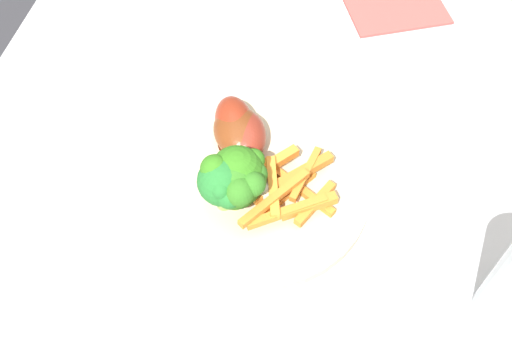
{
  "coord_description": "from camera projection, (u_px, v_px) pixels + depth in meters",
  "views": [
    {
      "loc": [
        -0.44,
        -0.03,
        1.31
      ],
      "look_at": [
        -0.06,
        0.05,
        0.76
      ],
      "focal_mm": 41.95,
      "sensor_mm": 36.0,
      "label": 1
    }
  ],
  "objects": [
    {
      "name": "broccoli_floret_back",
      "position": [
        239.0,
        183.0,
        0.63
      ],
      "size": [
        0.06,
        0.07,
        0.07
      ],
      "color": "#8BA34B",
      "rests_on": "dinner_plate"
    },
    {
      "name": "broccoli_floret_middle",
      "position": [
        235.0,
        172.0,
        0.63
      ],
      "size": [
        0.06,
        0.07,
        0.08
      ],
      "color": "#86B05F",
      "rests_on": "dinner_plate"
    },
    {
      "name": "dinner_plate",
      "position": [
        256.0,
        183.0,
        0.69
      ],
      "size": [
        0.27,
        0.27,
        0.01
      ],
      "primitive_type": "cylinder",
      "color": "beige",
      "rests_on": "dining_table"
    },
    {
      "name": "dining_table",
      "position": [
        300.0,
        192.0,
        0.8
      ],
      "size": [
        1.28,
        0.87,
        0.73
      ],
      "color": "#B7B7BC",
      "rests_on": "ground_plane"
    },
    {
      "name": "carrot_fries_pile",
      "position": [
        291.0,
        189.0,
        0.66
      ],
      "size": [
        0.12,
        0.11,
        0.03
      ],
      "color": "orange",
      "rests_on": "dinner_plate"
    },
    {
      "name": "chicken_drumstick_far",
      "position": [
        236.0,
        125.0,
        0.71
      ],
      "size": [
        0.13,
        0.08,
        0.04
      ],
      "color": "#601A0E",
      "rests_on": "dinner_plate"
    },
    {
      "name": "broccoli_floret_front",
      "position": [
        224.0,
        183.0,
        0.63
      ],
      "size": [
        0.06,
        0.05,
        0.07
      ],
      "color": "#7FA14F",
      "rests_on": "dinner_plate"
    },
    {
      "name": "chicken_drumstick_extra",
      "position": [
        246.0,
        140.0,
        0.69
      ],
      "size": [
        0.13,
        0.06,
        0.04
      ],
      "color": "#5C1A12",
      "rests_on": "dinner_plate"
    },
    {
      "name": "chicken_drumstick_near",
      "position": [
        241.0,
        136.0,
        0.7
      ],
      "size": [
        0.13,
        0.1,
        0.04
      ],
      "color": "#4E1E0D",
      "rests_on": "dinner_plate"
    }
  ]
}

